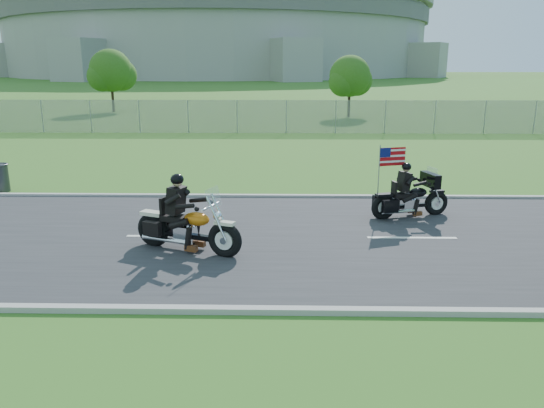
{
  "coord_description": "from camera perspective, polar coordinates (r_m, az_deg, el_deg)",
  "views": [
    {
      "loc": [
        0.79,
        -12.5,
        4.27
      ],
      "look_at": [
        0.53,
        0.0,
        0.89
      ],
      "focal_mm": 35.0,
      "sensor_mm": 36.0,
      "label": 1
    }
  ],
  "objects": [
    {
      "name": "tree_fence_near",
      "position": [
        42.88,
        8.43,
        13.23
      ],
      "size": [
        3.52,
        3.28,
        4.75
      ],
      "color": "#382316",
      "rests_on": "ground"
    },
    {
      "name": "road",
      "position": [
        13.22,
        -2.31,
        -3.63
      ],
      "size": [
        120.0,
        8.0,
        0.04
      ],
      "primitive_type": "cube",
      "color": "#28282B",
      "rests_on": "ground"
    },
    {
      "name": "curb_north",
      "position": [
        17.09,
        -1.51,
        0.83
      ],
      "size": [
        120.0,
        0.18,
        0.12
      ],
      "primitive_type": "cube",
      "color": "#9E9B93",
      "rests_on": "ground"
    },
    {
      "name": "tree_fence_mid",
      "position": [
        48.83,
        -16.88,
        13.36
      ],
      "size": [
        3.96,
        3.69,
        5.3
      ],
      "color": "#382316",
      "rests_on": "ground"
    },
    {
      "name": "trash_can",
      "position": [
        20.03,
        -27.17,
        2.48
      ],
      "size": [
        0.7,
        0.7,
        0.92
      ],
      "primitive_type": "cylinder",
      "rotation": [
        0.0,
        0.0,
        -0.42
      ],
      "color": "#3E3D43",
      "rests_on": "ground"
    },
    {
      "name": "ground",
      "position": [
        13.23,
        -2.31,
        -3.71
      ],
      "size": [
        420.0,
        420.0,
        0.0
      ],
      "primitive_type": "plane",
      "color": "#395D1D",
      "rests_on": "ground"
    },
    {
      "name": "fence",
      "position": [
        33.17,
        -9.01,
        9.28
      ],
      "size": [
        60.0,
        0.03,
        2.0
      ],
      "primitive_type": "cube",
      "color": "gray",
      "rests_on": "ground"
    },
    {
      "name": "motorcycle_follow",
      "position": [
        15.28,
        14.65,
        0.52
      ],
      "size": [
        2.31,
        1.09,
        1.98
      ],
      "rotation": [
        0.0,
        0.0,
        0.29
      ],
      "color": "black",
      "rests_on": "ground"
    },
    {
      "name": "motorcycle_lead",
      "position": [
        12.29,
        -9.23,
        -2.55
      ],
      "size": [
        2.62,
        1.33,
        1.84
      ],
      "rotation": [
        0.0,
        0.0,
        -0.38
      ],
      "color": "black",
      "rests_on": "ground"
    },
    {
      "name": "curb_south",
      "position": [
        9.47,
        -3.79,
        -11.35
      ],
      "size": [
        120.0,
        0.18,
        0.12
      ],
      "primitive_type": "cube",
      "color": "#9E9B93",
      "rests_on": "ground"
    },
    {
      "name": "stadium",
      "position": [
        184.03,
        -5.62,
        18.58
      ],
      "size": [
        140.4,
        140.4,
        29.2
      ],
      "color": "#A3A099",
      "rests_on": "ground"
    }
  ]
}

